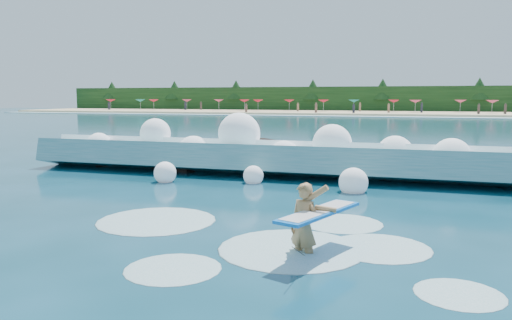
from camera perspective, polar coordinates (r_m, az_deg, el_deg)
name	(u,v)px	position (r m, az deg, el deg)	size (l,w,h in m)	color
ground	(178,212)	(13.37, -8.87, -5.88)	(200.00, 200.00, 0.00)	#083440
beach	(384,113)	(89.82, 14.47, 5.21)	(140.00, 20.00, 0.40)	tan
wet_band	(379,116)	(78.86, 13.92, 4.86)	(140.00, 5.00, 0.08)	silver
treeline	(388,100)	(99.76, 14.90, 6.70)	(140.00, 4.00, 5.00)	black
breaking_wave	(263,159)	(19.66, 0.76, 0.11)	(19.18, 2.94, 1.65)	teal
rock_cluster	(181,156)	(21.95, -8.61, 0.44)	(8.43, 3.37, 1.41)	black
surfer_with_board	(307,223)	(9.61, 5.89, -7.22)	(1.28, 2.88, 1.69)	#A27A4B
wave_spray	(271,147)	(19.39, 1.78, 1.51)	(15.43, 4.48, 2.55)	white
surf_foam	(253,238)	(10.87, -0.32, -8.87)	(8.87, 5.97, 0.15)	silver
beach_umbrellas	(385,101)	(91.50, 14.52, 6.53)	(112.96, 6.13, 0.50)	red
beachgoers	(399,108)	(86.45, 16.00, 5.69)	(86.39, 12.23, 1.94)	#3F332D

